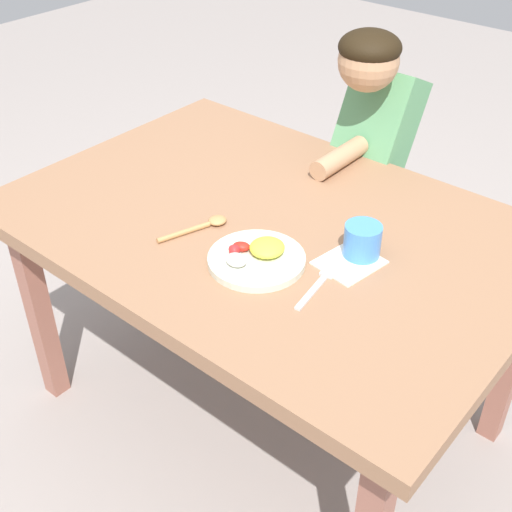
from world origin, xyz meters
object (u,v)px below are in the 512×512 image
Objects in this scene: drinking_cup at (362,241)px; person at (372,176)px; plate at (257,257)px; spoon at (204,225)px; fork at (322,280)px.

person is at bearing 118.59° from drinking_cup.
plate is 0.19m from spoon.
fork is 0.70m from person.
fork is (0.15, 0.04, -0.01)m from plate.
person is (-0.11, 0.68, -0.12)m from plate.
fork is at bearing 14.07° from plate.
plate is at bearing 95.10° from fork.
drinking_cup is at bearing 46.34° from plate.
drinking_cup reaches higher than plate.
person is at bearing 13.44° from fork.
drinking_cup is (0.35, 0.14, 0.03)m from spoon.
spoon is at bearing -157.46° from drinking_cup.
fork is at bearing 112.41° from person.
spoon is 0.66m from person.
spoon is 0.18× the size of person.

